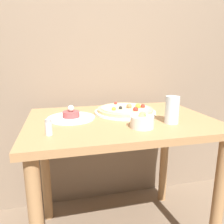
% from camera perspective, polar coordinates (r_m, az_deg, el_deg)
% --- Properties ---
extents(back_wall, '(8.00, 0.05, 2.60)m').
position_cam_1_polar(back_wall, '(1.66, -2.54, 20.00)').
color(back_wall, '#84705B').
rests_on(back_wall, ground_plane).
extents(dining_table, '(1.01, 0.72, 0.80)m').
position_cam_1_polar(dining_table, '(1.26, 2.13, -7.63)').
color(dining_table, '#AD7F51').
rests_on(dining_table, ground_plane).
extents(pizza_plate, '(0.37, 0.37, 0.06)m').
position_cam_1_polar(pizza_plate, '(1.34, 3.51, 0.48)').
color(pizza_plate, white).
rests_on(pizza_plate, dining_table).
extents(tartare_plate, '(0.26, 0.26, 0.08)m').
position_cam_1_polar(tartare_plate, '(1.22, -10.60, -1.15)').
color(tartare_plate, white).
rests_on(tartare_plate, dining_table).
extents(small_bowl, '(0.11, 0.11, 0.07)m').
position_cam_1_polar(small_bowl, '(1.06, 7.89, -2.37)').
color(small_bowl, silver).
rests_on(small_bowl, dining_table).
extents(drinking_glass, '(0.07, 0.07, 0.14)m').
position_cam_1_polar(drinking_glass, '(1.15, 15.41, 0.56)').
color(drinking_glass, silver).
rests_on(drinking_glass, dining_table).
extents(salt_shaker, '(0.03, 0.03, 0.07)m').
position_cam_1_polar(salt_shaker, '(0.98, -16.21, -3.86)').
color(salt_shaker, silver).
rests_on(salt_shaker, dining_table).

